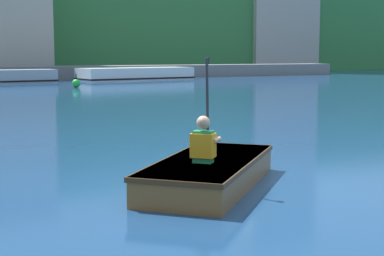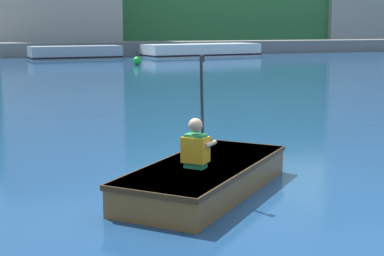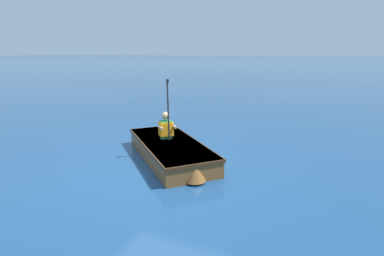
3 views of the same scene
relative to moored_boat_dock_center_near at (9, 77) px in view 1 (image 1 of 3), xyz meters
The scene contains 6 objects.
ground_plane 29.33m from the moored_boat_dock_center_near, 93.58° to the right, with size 300.00×300.00×0.00m, color navy.
moored_boat_dock_center_near is the anchor object (origin of this frame).
moored_boat_dock_center_far 8.23m from the moored_boat_dock_center_near, ahead, with size 7.97×3.53×0.83m.
rowboat_foreground 29.37m from the moored_boat_dock_center_near, 94.83° to the right, with size 2.80×2.79×0.37m.
person_paddler 29.60m from the moored_boat_dock_center_near, 95.22° to the right, with size 0.46×0.46×1.31m.
channel_buoy 6.67m from the moored_boat_dock_center_near, 70.07° to the right, with size 0.44×0.44×0.72m.
Camera 1 is at (-4.30, -6.65, 1.73)m, focal length 55.00 mm.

